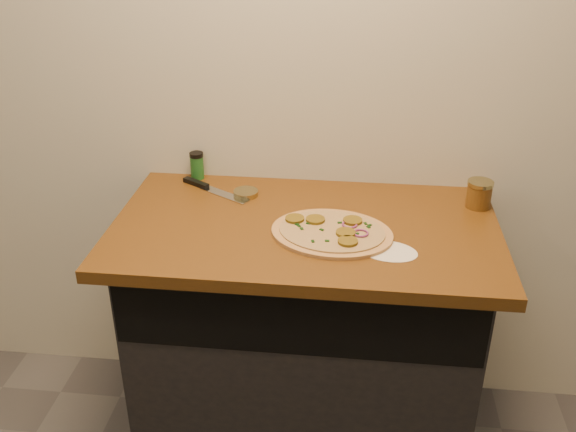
# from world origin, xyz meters

# --- Properties ---
(room_shell) EXTENTS (4.02, 3.52, 2.71)m
(room_shell) POSITION_xyz_m (0.00, 0.00, 1.70)
(room_shell) COLOR beige
(room_shell) RESTS_ON ground
(cabinet) EXTENTS (1.10, 0.60, 0.86)m
(cabinet) POSITION_xyz_m (0.00, 1.45, 0.43)
(cabinet) COLOR black
(cabinet) RESTS_ON ground
(countertop) EXTENTS (1.20, 0.70, 0.04)m
(countertop) POSITION_xyz_m (0.00, 1.42, 0.88)
(countertop) COLOR brown
(countertop) RESTS_ON cabinet
(pizza) EXTENTS (0.42, 0.42, 0.02)m
(pizza) POSITION_xyz_m (0.09, 1.36, 0.91)
(pizza) COLOR tan
(pizza) RESTS_ON countertop
(chefs_knife) EXTENTS (0.26, 0.18, 0.02)m
(chefs_knife) POSITION_xyz_m (-0.35, 1.63, 0.91)
(chefs_knife) COLOR #B7BAC1
(chefs_knife) RESTS_ON countertop
(mason_jar_lid) EXTENTS (0.11, 0.11, 0.02)m
(mason_jar_lid) POSITION_xyz_m (-0.22, 1.60, 0.91)
(mason_jar_lid) COLOR #978B57
(mason_jar_lid) RESTS_ON countertop
(salsa_jar) EXTENTS (0.08, 0.08, 0.09)m
(salsa_jar) POSITION_xyz_m (0.55, 1.60, 0.95)
(salsa_jar) COLOR maroon
(salsa_jar) RESTS_ON countertop
(spice_shaker) EXTENTS (0.05, 0.05, 0.10)m
(spice_shaker) POSITION_xyz_m (-0.41, 1.72, 0.95)
(spice_shaker) COLOR #1C5B22
(spice_shaker) RESTS_ON countertop
(flour_spill) EXTENTS (0.21, 0.21, 0.00)m
(flour_spill) POSITION_xyz_m (0.25, 1.28, 0.90)
(flour_spill) COLOR white
(flour_spill) RESTS_ON countertop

